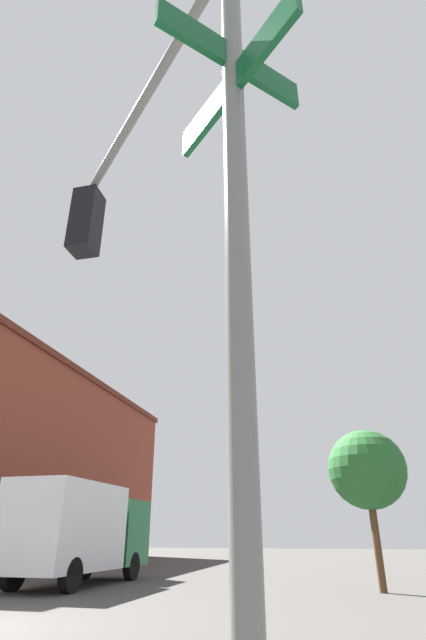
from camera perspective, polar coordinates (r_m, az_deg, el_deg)
traffic_signal_near at (r=3.81m, az=-9.29°, el=14.07°), size 2.59×2.67×5.67m
delivery_truck at (r=19.21m, az=-15.91°, el=-23.70°), size 7.23×2.55×3.32m
street_tree at (r=17.30m, az=18.58°, el=-17.22°), size 2.60×2.60×4.96m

